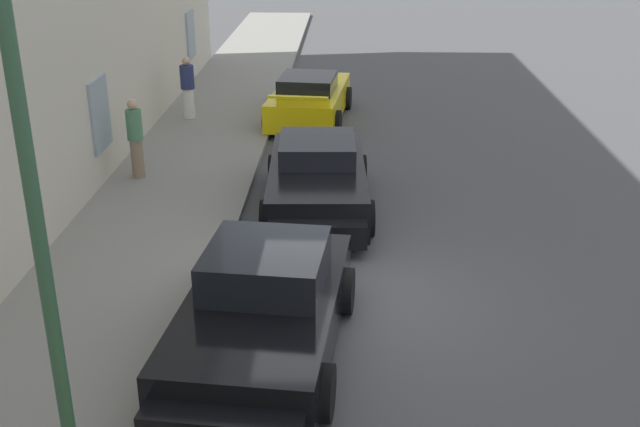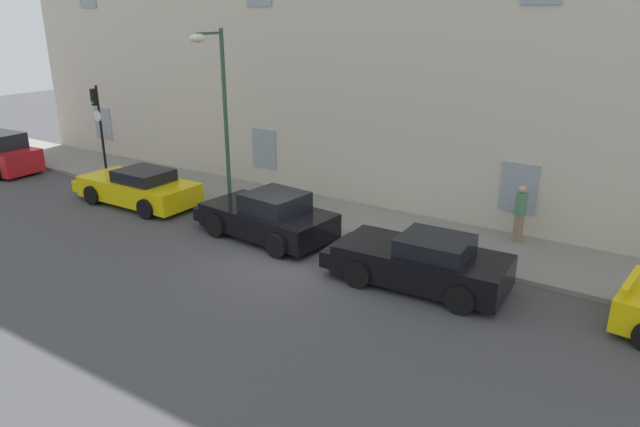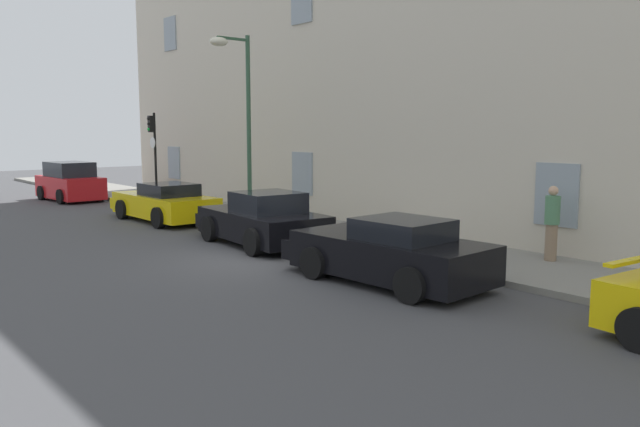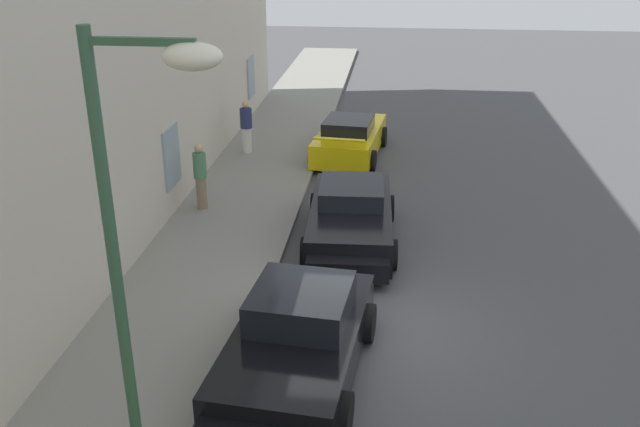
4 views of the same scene
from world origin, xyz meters
name	(u,v)px [view 4 (image 4 of 4)]	position (x,y,z in m)	size (l,w,h in m)	color
ground_plane	(362,329)	(0.00, 0.00, 0.00)	(80.00, 80.00, 0.00)	#444447
sidewalk	(179,315)	(0.00, 3.51, 0.07)	(60.00, 3.14, 0.14)	gray
sportscar_yellow_flank	(295,347)	(-1.65, 1.01, 0.64)	(4.65, 2.51, 1.47)	black
sportscar_white_middle	(351,221)	(3.61, 0.48, 0.61)	(4.68, 2.23, 1.36)	black
sportscar_tail_end	(351,137)	(10.44, 0.96, 0.58)	(4.72, 2.35, 1.31)	yellow
street_lamp	(144,206)	(-4.46, 2.16, 4.22)	(0.44, 1.42, 5.94)	#2D5138
pedestrian_admiring	(200,176)	(5.10, 4.43, 1.03)	(0.43, 0.43, 1.73)	#8C7259
pedestrian_strolling	(246,127)	(9.84, 4.26, 0.99)	(0.46, 0.46, 1.68)	silver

